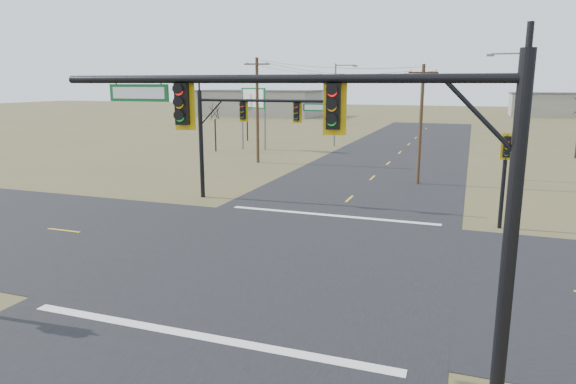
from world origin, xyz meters
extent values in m
plane|color=brown|center=(0.00, 0.00, 0.00)|extent=(320.00, 320.00, 0.00)
cube|color=black|center=(0.00, 0.00, 0.01)|extent=(160.00, 14.00, 0.02)
cube|color=black|center=(0.00, 0.00, 0.01)|extent=(14.00, 160.00, 0.02)
cube|color=silver|center=(0.00, -7.50, 0.03)|extent=(12.00, 0.40, 0.01)
cube|color=silver|center=(0.00, 7.50, 0.03)|extent=(12.00, 0.40, 0.01)
cylinder|color=black|center=(8.09, -8.09, 4.02)|extent=(0.32, 0.32, 8.04)
cylinder|color=black|center=(2.35, -8.09, 7.44)|extent=(11.48, 0.21, 0.21)
cube|color=#0D5D27|center=(-1.21, -8.09, 7.09)|extent=(1.80, 0.05, 0.45)
cylinder|color=black|center=(-9.23, 9.41, 3.45)|extent=(0.28, 0.28, 6.90)
cylinder|color=black|center=(-5.04, 9.41, 6.30)|extent=(8.38, 0.18, 0.18)
cube|color=#0D5D27|center=(-1.43, 9.41, 5.95)|extent=(1.80, 0.05, 0.45)
cylinder|color=black|center=(8.83, 8.02, 2.39)|extent=(0.20, 0.20, 4.77)
cylinder|color=#4B3220|center=(3.61, 18.78, 4.34)|extent=(0.25, 0.25, 8.68)
cube|color=#4B3220|center=(3.61, 18.78, 8.08)|extent=(2.05, 0.80, 0.12)
cylinder|color=#4B3220|center=(-11.70, 24.50, 4.82)|extent=(0.28, 0.28, 9.63)
cube|color=#4B3220|center=(-11.70, 24.50, 9.03)|extent=(2.30, 0.76, 0.12)
cylinder|color=slate|center=(-17.30, 33.32, 3.42)|extent=(0.18, 0.18, 6.84)
cylinder|color=slate|center=(-14.56, 33.32, 3.42)|extent=(0.18, 0.18, 6.84)
cube|color=#0D5D27|center=(-15.93, 33.32, 5.70)|extent=(3.35, 1.59, 2.28)
cylinder|color=slate|center=(10.39, 22.96, 4.85)|extent=(0.19, 0.19, 9.70)
cylinder|color=slate|center=(9.23, 22.96, 9.50)|extent=(2.33, 0.12, 0.12)
cube|color=slate|center=(8.06, 22.96, 9.40)|extent=(0.56, 0.30, 0.17)
cylinder|color=slate|center=(-8.15, 39.29, 4.78)|extent=(0.19, 0.19, 9.55)
cylinder|color=slate|center=(-7.00, 39.29, 9.35)|extent=(2.29, 0.11, 0.11)
cube|color=slate|center=(-5.85, 39.29, 9.25)|extent=(0.57, 0.36, 0.17)
cylinder|color=black|center=(-19.18, 30.32, 1.75)|extent=(0.17, 0.17, 3.50)
cylinder|color=black|center=(-20.29, 41.28, 1.95)|extent=(0.18, 0.18, 3.90)
cube|color=gray|center=(-40.00, 90.00, 2.75)|extent=(28.00, 14.00, 5.50)
cube|color=gray|center=(25.00, 110.00, 2.50)|extent=(20.00, 12.00, 5.00)
camera|label=1|loc=(7.14, -19.72, 7.34)|focal=32.00mm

